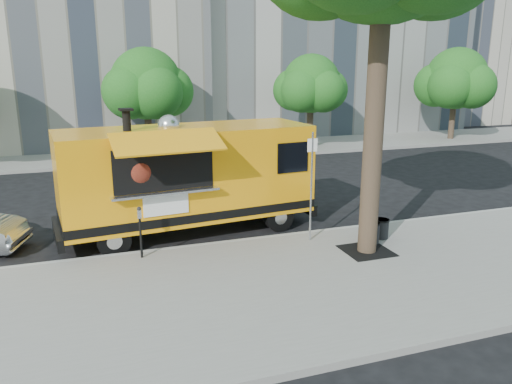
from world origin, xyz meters
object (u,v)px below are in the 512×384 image
at_px(far_tree_c, 311,84).
at_px(sign_post, 311,180).
at_px(far_tree_d, 456,79).
at_px(parking_meter, 140,226).
at_px(trash_bin_left, 371,232).
at_px(trash_bin_right, 381,228).
at_px(food_truck, 187,176).
at_px(far_tree_b, 146,84).

distance_m(far_tree_c, sign_post, 15.48).
bearing_deg(far_tree_d, parking_meter, -146.40).
relative_size(far_tree_c, parking_meter, 3.90).
xyz_separation_m(far_tree_c, trash_bin_left, (-4.98, -14.70, -3.25)).
relative_size(sign_post, trash_bin_right, 5.54).
xyz_separation_m(far_tree_d, food_truck, (-19.42, -12.03, -2.15)).
bearing_deg(far_tree_b, far_tree_d, -0.30).
height_order(far_tree_d, sign_post, far_tree_d).
xyz_separation_m(sign_post, trash_bin_right, (1.95, -0.49, -1.41)).
distance_m(far_tree_b, food_truck, 12.32).
height_order(far_tree_b, sign_post, far_tree_b).
height_order(far_tree_c, food_truck, far_tree_c).
xyz_separation_m(far_tree_d, parking_meter, (-21.00, -13.95, -2.91)).
bearing_deg(food_truck, far_tree_b, 82.17).
relative_size(sign_post, food_truck, 0.39).
height_order(far_tree_c, far_tree_d, far_tree_d).
bearing_deg(parking_meter, trash_bin_left, -8.96).
bearing_deg(far_tree_d, food_truck, -148.21).
height_order(far_tree_c, parking_meter, far_tree_c).
distance_m(far_tree_b, trash_bin_right, 15.78).
height_order(far_tree_c, trash_bin_left, far_tree_c).
bearing_deg(far_tree_b, trash_bin_left, -74.99).
height_order(sign_post, trash_bin_left, sign_post).
bearing_deg(sign_post, far_tree_c, 65.19).
bearing_deg(trash_bin_right, food_truck, 152.05).
height_order(far_tree_b, far_tree_c, far_tree_b).
xyz_separation_m(far_tree_d, trash_bin_left, (-14.98, -14.90, -3.43)).
relative_size(food_truck, trash_bin_right, 14.16).
xyz_separation_m(far_tree_c, trash_bin_right, (-4.50, -14.44, -3.28)).
bearing_deg(trash_bin_left, trash_bin_right, 28.05).
bearing_deg(food_truck, trash_bin_left, -38.70).
relative_size(far_tree_b, sign_post, 1.83).
bearing_deg(trash_bin_left, far_tree_d, 44.85).
distance_m(far_tree_b, sign_post, 14.61).
xyz_separation_m(far_tree_b, trash_bin_left, (4.02, -15.00, -3.37)).
distance_m(food_truck, trash_bin_left, 5.43).
relative_size(far_tree_d, parking_meter, 4.23).
bearing_deg(far_tree_d, trash_bin_right, -134.72).
xyz_separation_m(sign_post, food_truck, (-2.97, 2.12, -0.11)).
bearing_deg(parking_meter, sign_post, -2.52).
bearing_deg(sign_post, trash_bin_right, -14.20).
bearing_deg(trash_bin_right, parking_meter, 173.91).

